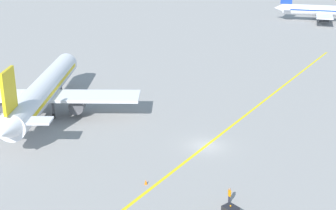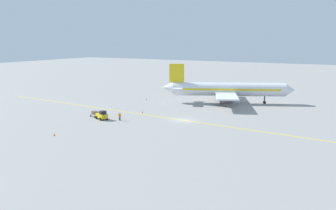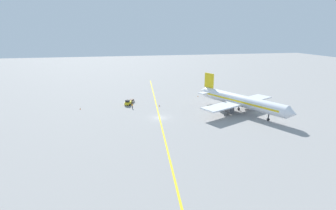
# 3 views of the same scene
# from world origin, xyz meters

# --- Properties ---
(ground_plane) EXTENTS (400.00, 400.00, 0.00)m
(ground_plane) POSITION_xyz_m (0.00, 0.00, 0.00)
(ground_plane) COLOR gray
(apron_yellow_centreline) EXTENTS (12.58, 119.42, 0.01)m
(apron_yellow_centreline) POSITION_xyz_m (0.00, 0.00, 0.00)
(apron_yellow_centreline) COLOR yellow
(apron_yellow_centreline) RESTS_ON ground
(airplane_at_gate) EXTENTS (27.58, 33.46, 10.60)m
(airplane_at_gate) POSITION_xyz_m (-25.47, -0.01, 3.71)
(airplane_at_gate) COLOR white
(airplane_at_gate) RESTS_ON ground
(baggage_tug_white) EXTENTS (2.70, 3.35, 2.11)m
(baggage_tug_white) POSITION_xyz_m (8.09, -15.58, 0.90)
(baggage_tug_white) COLOR gold
(baggage_tug_white) RESTS_ON ground
(baggage_cart_trailing) EXTENTS (2.36, 2.95, 1.24)m
(baggage_cart_trailing) POSITION_xyz_m (6.71, -18.57, 0.76)
(baggage_cart_trailing) COLOR gray
(baggage_cart_trailing) RESTS_ON ground
(ground_crew_worker) EXTENTS (0.38, 0.50, 1.68)m
(ground_crew_worker) POSITION_xyz_m (7.01, -11.60, 0.91)
(ground_crew_worker) COLOR #23232D
(ground_crew_worker) RESTS_ON ground
(traffic_cone_near_nose) EXTENTS (0.32, 0.32, 0.55)m
(traffic_cone_near_nose) POSITION_xyz_m (-19.06, -21.68, 0.28)
(traffic_cone_near_nose) COLOR orange
(traffic_cone_near_nose) RESTS_ON ground
(traffic_cone_mid_apron) EXTENTS (0.32, 0.32, 0.55)m
(traffic_cone_mid_apron) POSITION_xyz_m (-2.17, -11.87, 0.28)
(traffic_cone_mid_apron) COLOR orange
(traffic_cone_mid_apron) RESTS_ON ground
(traffic_cone_by_wingtip) EXTENTS (0.32, 0.32, 0.55)m
(traffic_cone_by_wingtip) POSITION_xyz_m (23.68, -13.82, 0.28)
(traffic_cone_by_wingtip) COLOR orange
(traffic_cone_by_wingtip) RESTS_ON ground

